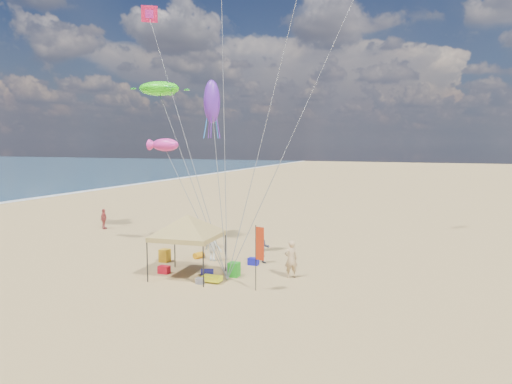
# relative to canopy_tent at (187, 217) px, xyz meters

# --- Properties ---
(ground) EXTENTS (280.00, 280.00, 0.00)m
(ground) POSITION_rel_canopy_tent_xyz_m (2.58, -0.48, -2.94)
(ground) COLOR tan
(ground) RESTS_ON ground
(canopy_tent) EXTENTS (5.72, 5.72, 3.53)m
(canopy_tent) POSITION_rel_canopy_tent_xyz_m (0.00, 0.00, 0.00)
(canopy_tent) COLOR black
(canopy_tent) RESTS_ON ground
(feather_flag) EXTENTS (0.44, 0.13, 2.93)m
(feather_flag) POSITION_rel_canopy_tent_xyz_m (4.04, -0.96, -0.98)
(feather_flag) COLOR black
(feather_flag) RESTS_ON ground
(cooler_red) EXTENTS (0.54, 0.38, 0.38)m
(cooler_red) POSITION_rel_canopy_tent_xyz_m (-1.39, 0.04, -2.75)
(cooler_red) COLOR red
(cooler_red) RESTS_ON ground
(cooler_blue) EXTENTS (0.54, 0.38, 0.38)m
(cooler_blue) POSITION_rel_canopy_tent_xyz_m (2.17, 3.20, -2.75)
(cooler_blue) COLOR #1415A3
(cooler_blue) RESTS_ON ground
(bag_navy) EXTENTS (0.69, 0.54, 0.36)m
(bag_navy) POSITION_rel_canopy_tent_xyz_m (0.84, 0.39, -2.76)
(bag_navy) COLOR #0F0E3F
(bag_navy) RESTS_ON ground
(bag_orange) EXTENTS (0.54, 0.69, 0.36)m
(bag_orange) POSITION_rel_canopy_tent_xyz_m (-1.22, 3.42, -2.76)
(bag_orange) COLOR orange
(bag_orange) RESTS_ON ground
(chair_green) EXTENTS (0.50, 0.50, 0.70)m
(chair_green) POSITION_rel_canopy_tent_xyz_m (2.10, 0.78, -2.59)
(chair_green) COLOR #1F981B
(chair_green) RESTS_ON ground
(chair_yellow) EXTENTS (0.50, 0.50, 0.70)m
(chair_yellow) POSITION_rel_canopy_tent_xyz_m (-2.61, 2.08, -2.59)
(chair_yellow) COLOR #C48B15
(chair_yellow) RESTS_ON ground
(crate_grey) EXTENTS (0.34, 0.30, 0.28)m
(crate_grey) POSITION_rel_canopy_tent_xyz_m (1.12, -0.90, -2.80)
(crate_grey) COLOR slate
(crate_grey) RESTS_ON ground
(beach_cart) EXTENTS (0.90, 0.50, 0.24)m
(beach_cart) POSITION_rel_canopy_tent_xyz_m (1.54, -0.53, -2.74)
(beach_cart) COLOR yellow
(beach_cart) RESTS_ON ground
(person_near_a) EXTENTS (0.80, 0.75, 1.83)m
(person_near_a) POSITION_rel_canopy_tent_xyz_m (4.75, 1.60, -2.03)
(person_near_a) COLOR tan
(person_near_a) RESTS_ON ground
(person_near_b) EXTENTS (1.02, 0.93, 1.71)m
(person_near_b) POSITION_rel_canopy_tent_xyz_m (2.49, 3.66, -2.09)
(person_near_b) COLOR #373A4C
(person_near_b) RESTS_ON ground
(person_near_c) EXTENTS (1.18, 0.81, 1.68)m
(person_near_c) POSITION_rel_canopy_tent_xyz_m (-0.23, 3.22, -2.10)
(person_near_c) COLOR silver
(person_near_c) RESTS_ON ground
(person_far_a) EXTENTS (0.58, 0.97, 1.54)m
(person_far_a) POSITION_rel_canopy_tent_xyz_m (-12.22, 9.08, -2.17)
(person_far_a) COLOR #B54845
(person_far_a) RESTS_ON ground
(turtle_kite) EXTENTS (3.31, 3.02, 0.90)m
(turtle_kite) POSITION_rel_canopy_tent_xyz_m (-5.77, 6.89, 7.01)
(turtle_kite) COLOR #34FF15
(turtle_kite) RESTS_ON ground
(fish_kite) EXTENTS (1.74, 0.94, 0.75)m
(fish_kite) POSITION_rel_canopy_tent_xyz_m (-3.81, 4.32, 3.43)
(fish_kite) COLOR #E82E9F
(fish_kite) RESTS_ON ground
(squid_kite) EXTENTS (1.06, 1.06, 2.38)m
(squid_kite) POSITION_rel_canopy_tent_xyz_m (-0.63, 4.07, 5.82)
(squid_kite) COLOR #6426B5
(squid_kite) RESTS_ON ground
(stunt_kite_pink) EXTENTS (1.23, 1.06, 1.05)m
(stunt_kite_pink) POSITION_rel_canopy_tent_xyz_m (-8.21, 9.69, 12.55)
(stunt_kite_pink) COLOR #FA1558
(stunt_kite_pink) RESTS_ON ground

